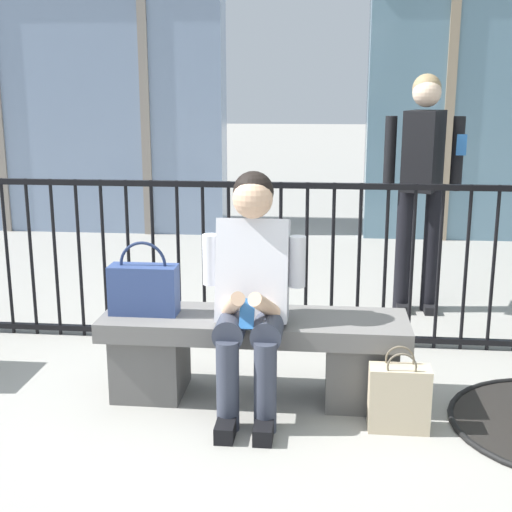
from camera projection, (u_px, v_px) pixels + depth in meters
ground_plane at (254, 396)px, 3.70m from camera, size 60.00×60.00×0.00m
stone_bench at (254, 348)px, 3.64m from camera, size 1.60×0.44×0.45m
seated_person_with_phone at (252, 286)px, 3.42m from camera, size 0.52×0.66×1.21m
handbag_on_bench at (144, 288)px, 3.61m from camera, size 0.36×0.14×0.39m
shopping_bag at (399, 397)px, 3.30m from camera, size 0.29×0.13×0.41m
bystander_at_railing at (422, 176)px, 4.92m from camera, size 0.55×0.43×1.71m
plaza_railing at (267, 263)px, 4.37m from camera, size 8.71×0.04×1.05m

